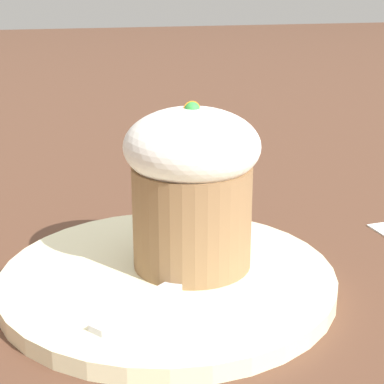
{
  "coord_description": "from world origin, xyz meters",
  "views": [
    {
      "loc": [
        -0.35,
        0.07,
        0.19
      ],
      "look_at": [
        0.01,
        -0.02,
        0.06
      ],
      "focal_mm": 60.0,
      "sensor_mm": 36.0,
      "label": 1
    }
  ],
  "objects": [
    {
      "name": "spoon",
      "position": [
        -0.01,
        -0.01,
        0.01
      ],
      "size": [
        0.09,
        0.1,
        0.01
      ],
      "color": "silver",
      "rests_on": "dessert_plate"
    },
    {
      "name": "dessert_plate",
      "position": [
        0.0,
        0.0,
        0.01
      ],
      "size": [
        0.21,
        0.21,
        0.01
      ],
      "color": "beige",
      "rests_on": "ground_plane"
    },
    {
      "name": "ground_plane",
      "position": [
        0.0,
        0.0,
        0.0
      ],
      "size": [
        4.0,
        4.0,
        0.0
      ],
      "primitive_type": "plane",
      "color": "#513323"
    },
    {
      "name": "carrot_cake",
      "position": [
        0.01,
        -0.02,
        0.06
      ],
      "size": [
        0.08,
        0.08,
        0.1
      ],
      "color": "olive",
      "rests_on": "dessert_plate"
    }
  ]
}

